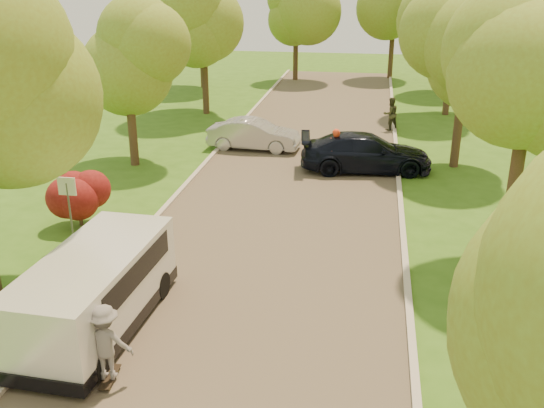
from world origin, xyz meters
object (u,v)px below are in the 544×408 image
Objects in this scene: street_sign at (68,197)px; longboard at (110,377)px; skateboarder at (106,342)px; person_striped at (335,150)px; silver_sedan at (254,135)px; person_olive at (391,114)px; minivan at (96,290)px; dark_sedan at (366,153)px.

street_sign reaches higher than longboard.
skateboarder is 0.90× the size of person_striped.
person_olive reaches higher than silver_sedan.
skateboarder is (1.04, -1.82, -0.08)m from minivan.
dark_sedan is at bearing 50.85° from person_olive.
silver_sedan is 4.77m from person_striped.
person_striped reaches higher than silver_sedan.
street_sign is at bearing -63.89° from skateboarder.
longboard is 0.83m from skateboarder.
person_olive reaches higher than longboard.
longboard is 0.47× the size of person_striped.
longboard is (0.38, -17.10, -0.60)m from silver_sedan.
dark_sedan is 6.24× the size of longboard.
skateboarder is at bearing 44.62° from person_olive.
person_striped reaches higher than longboard.
longboard is at bearing 64.88° from person_striped.
person_olive is (9.60, 15.80, -0.71)m from street_sign.
street_sign reaches higher than dark_sedan.
person_olive is (6.90, 19.91, -0.15)m from minivan.
street_sign is at bearing 125.69° from minivan.
minivan is 2.28m from longboard.
person_striped reaches higher than dark_sedan.
dark_sedan is (5.15, -2.37, 0.08)m from silver_sedan.
dark_sedan is 3.28× the size of skateboarder.
person_olive is (5.87, 21.73, 0.76)m from longboard.
minivan is 14.16m from dark_sedan.
person_striped is at bearing 99.04° from dark_sedan.
longboard is at bearing -175.19° from silver_sedan.
skateboarder is 22.50m from person_olive.
minivan is 21.07m from person_olive.
street_sign reaches higher than silver_sedan.
silver_sedan reaches higher than longboard.
longboard is 14.82m from person_striped.
longboard is (1.04, -1.82, -0.91)m from minivan.
skateboarder reaches higher than longboard.
person_striped is at bearing 49.31° from street_sign.
minivan reaches higher than dark_sedan.
minivan is at bearing 58.69° from person_striped.
skateboarder reaches higher than person_olive.
minivan is 1.22× the size of silver_sedan.
silver_sedan is 2.32× the size of person_striped.
person_olive is (5.87, 21.73, -0.07)m from skateboarder.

